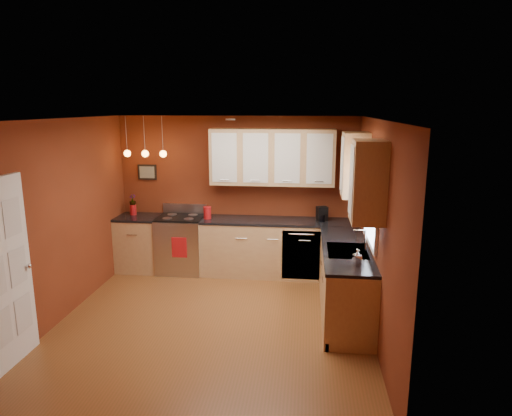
# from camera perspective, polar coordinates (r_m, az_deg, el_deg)

# --- Properties ---
(floor) EXTENTS (4.20, 4.20, 0.00)m
(floor) POSITION_cam_1_polar(r_m,az_deg,el_deg) (6.16, -5.28, -13.95)
(floor) COLOR brown
(floor) RESTS_ON ground
(ceiling) EXTENTS (4.00, 4.20, 0.02)m
(ceiling) POSITION_cam_1_polar(r_m,az_deg,el_deg) (5.52, -5.84, 10.98)
(ceiling) COLOR silver
(ceiling) RESTS_ON wall_back
(wall_back) EXTENTS (4.00, 0.02, 2.60)m
(wall_back) POSITION_cam_1_polar(r_m,az_deg,el_deg) (7.72, -2.35, 1.77)
(wall_back) COLOR maroon
(wall_back) RESTS_ON floor
(wall_front) EXTENTS (4.00, 0.02, 2.60)m
(wall_front) POSITION_cam_1_polar(r_m,az_deg,el_deg) (3.78, -12.19, -10.25)
(wall_front) COLOR maroon
(wall_front) RESTS_ON floor
(wall_left) EXTENTS (0.02, 4.20, 2.60)m
(wall_left) POSITION_cam_1_polar(r_m,az_deg,el_deg) (6.42, -23.31, -1.51)
(wall_left) COLOR maroon
(wall_left) RESTS_ON floor
(wall_right) EXTENTS (0.02, 4.20, 2.60)m
(wall_right) POSITION_cam_1_polar(r_m,az_deg,el_deg) (5.65, 14.76, -2.70)
(wall_right) COLOR maroon
(wall_right) RESTS_ON floor
(base_cabinets_back_left) EXTENTS (0.70, 0.60, 0.90)m
(base_cabinets_back_left) POSITION_cam_1_polar(r_m,az_deg,el_deg) (8.06, -14.33, -4.39)
(base_cabinets_back_left) COLOR tan
(base_cabinets_back_left) RESTS_ON floor
(base_cabinets_back_right) EXTENTS (2.54, 0.60, 0.90)m
(base_cabinets_back_right) POSITION_cam_1_polar(r_m,az_deg,el_deg) (7.56, 2.86, -5.12)
(base_cabinets_back_right) COLOR tan
(base_cabinets_back_right) RESTS_ON floor
(base_cabinets_right) EXTENTS (0.60, 2.10, 0.90)m
(base_cabinets_right) POSITION_cam_1_polar(r_m,az_deg,el_deg) (6.30, 11.01, -9.05)
(base_cabinets_right) COLOR tan
(base_cabinets_right) RESTS_ON floor
(counter_back_left) EXTENTS (0.70, 0.62, 0.04)m
(counter_back_left) POSITION_cam_1_polar(r_m,az_deg,el_deg) (7.94, -14.52, -1.14)
(counter_back_left) COLOR black
(counter_back_left) RESTS_ON base_cabinets_back_left
(counter_back_right) EXTENTS (2.54, 0.62, 0.04)m
(counter_back_right) POSITION_cam_1_polar(r_m,az_deg,el_deg) (7.43, 2.90, -1.66)
(counter_back_right) COLOR black
(counter_back_right) RESTS_ON base_cabinets_back_right
(counter_right) EXTENTS (0.62, 2.10, 0.04)m
(counter_right) POSITION_cam_1_polar(r_m,az_deg,el_deg) (6.15, 11.20, -4.97)
(counter_right) COLOR black
(counter_right) RESTS_ON base_cabinets_right
(gas_range) EXTENTS (0.76, 0.64, 1.11)m
(gas_range) POSITION_cam_1_polar(r_m,az_deg,el_deg) (7.82, -9.32, -4.43)
(gas_range) COLOR #B5B5B9
(gas_range) RESTS_ON floor
(dishwasher_front) EXTENTS (0.60, 0.02, 0.80)m
(dishwasher_front) POSITION_cam_1_polar(r_m,az_deg,el_deg) (7.28, 5.64, -5.89)
(dishwasher_front) COLOR #B5B5B9
(dishwasher_front) RESTS_ON base_cabinets_back_right
(sink) EXTENTS (0.50, 0.70, 0.33)m
(sink) POSITION_cam_1_polar(r_m,az_deg,el_deg) (6.00, 11.33, -5.44)
(sink) COLOR #99999E
(sink) RESTS_ON counter_right
(window) EXTENTS (0.06, 1.02, 1.22)m
(window) POSITION_cam_1_polar(r_m,az_deg,el_deg) (5.85, 14.32, 1.75)
(window) COLOR white
(window) RESTS_ON wall_right
(door_left_wall) EXTENTS (0.12, 0.82, 2.05)m
(door_left_wall) POSITION_cam_1_polar(r_m,az_deg,el_deg) (5.51, -28.90, -7.27)
(door_left_wall) COLOR white
(door_left_wall) RESTS_ON floor
(upper_cabinets_back) EXTENTS (2.00, 0.35, 0.90)m
(upper_cabinets_back) POSITION_cam_1_polar(r_m,az_deg,el_deg) (7.38, 2.04, 6.37)
(upper_cabinets_back) COLOR tan
(upper_cabinets_back) RESTS_ON wall_back
(upper_cabinets_right) EXTENTS (0.35, 1.95, 0.90)m
(upper_cabinets_right) POSITION_cam_1_polar(r_m,az_deg,el_deg) (5.81, 12.96, 4.37)
(upper_cabinets_right) COLOR tan
(upper_cabinets_right) RESTS_ON wall_right
(wall_picture) EXTENTS (0.32, 0.03, 0.26)m
(wall_picture) POSITION_cam_1_polar(r_m,az_deg,el_deg) (8.02, -13.43, 4.38)
(wall_picture) COLOR black
(wall_picture) RESTS_ON wall_back
(pendant_lights) EXTENTS (0.71, 0.11, 0.66)m
(pendant_lights) POSITION_cam_1_polar(r_m,az_deg,el_deg) (7.64, -13.69, 6.68)
(pendant_lights) COLOR #99999E
(pendant_lights) RESTS_ON ceiling
(red_canister) EXTENTS (0.13, 0.13, 0.20)m
(red_canister) POSITION_cam_1_polar(r_m,az_deg,el_deg) (7.53, -6.10, -0.58)
(red_canister) COLOR #B31316
(red_canister) RESTS_ON counter_back_right
(red_vase) EXTENTS (0.11, 0.11, 0.17)m
(red_vase) POSITION_cam_1_polar(r_m,az_deg,el_deg) (8.04, -15.11, -0.21)
(red_vase) COLOR #B31316
(red_vase) RESTS_ON counter_back_left
(flowers) EXTENTS (0.12, 0.12, 0.20)m
(flowers) POSITION_cam_1_polar(r_m,az_deg,el_deg) (8.01, -15.17, 0.94)
(flowers) COLOR #B31316
(flowers) RESTS_ON red_vase
(coffee_maker) EXTENTS (0.20, 0.20, 0.23)m
(coffee_maker) POSITION_cam_1_polar(r_m,az_deg,el_deg) (7.42, 8.25, -0.79)
(coffee_maker) COLOR black
(coffee_maker) RESTS_ON counter_back_right
(soap_pump) EXTENTS (0.11, 0.11, 0.19)m
(soap_pump) POSITION_cam_1_polar(r_m,az_deg,el_deg) (5.45, 12.54, -6.03)
(soap_pump) COLOR silver
(soap_pump) RESTS_ON counter_right
(dish_towel) EXTENTS (0.24, 0.02, 0.33)m
(dish_towel) POSITION_cam_1_polar(r_m,az_deg,el_deg) (7.49, -9.58, -4.89)
(dish_towel) COLOR #B31316
(dish_towel) RESTS_ON gas_range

